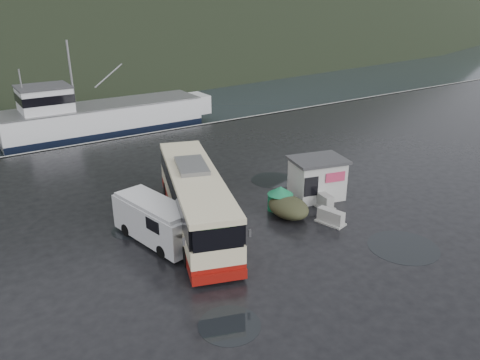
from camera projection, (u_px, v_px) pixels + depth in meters
ground at (238, 226)px, 25.96m from camera, size 160.00×160.00×0.00m
quay_edge at (116, 139)px, 41.48m from camera, size 160.00×0.60×1.50m
coach_bus at (197, 226)px, 25.99m from camera, size 6.60×12.25×3.37m
white_van at (157, 241)px, 24.45m from camera, size 2.92×5.70×2.27m
waste_bin_left at (280, 210)px, 27.86m from camera, size 1.40×1.40×1.53m
waste_bin_right at (311, 201)px, 29.11m from camera, size 1.15×1.15×1.28m
dome_tent at (288, 216)px, 27.16m from camera, size 2.31×3.05×1.13m
ticket_kiosk at (316, 197)px, 29.66m from camera, size 3.81×3.22×2.59m
jersey_barrier_a at (322, 206)px, 28.41m from camera, size 1.07×1.81×0.86m
jersey_barrier_b at (330, 223)px, 26.29m from camera, size 1.19×1.78×0.81m
fishing_trawler at (104, 121)px, 47.33m from camera, size 23.21×5.12×9.28m
puddles at (294, 231)px, 25.40m from camera, size 13.80×14.34×0.01m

